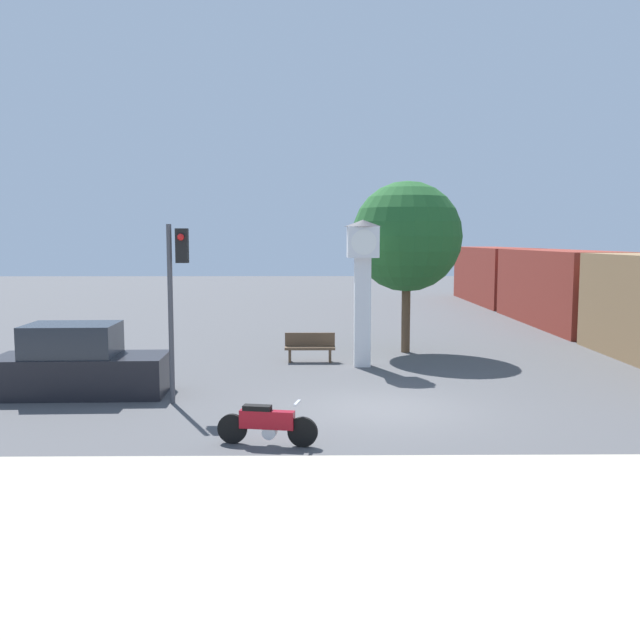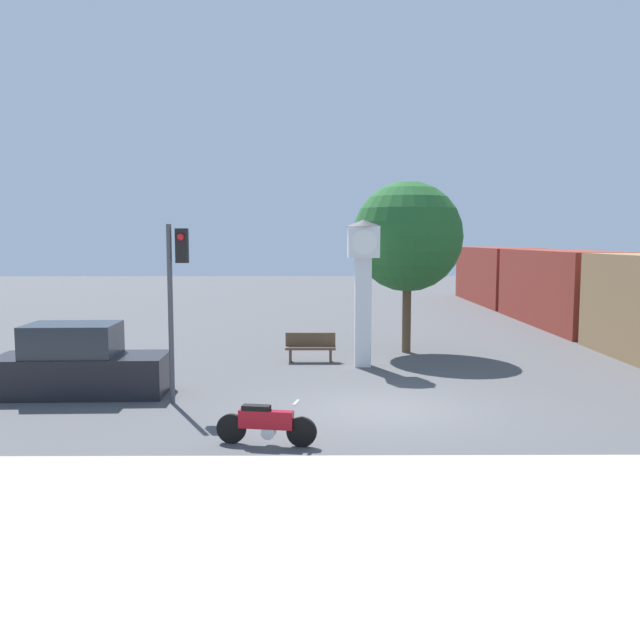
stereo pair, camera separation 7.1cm
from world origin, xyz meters
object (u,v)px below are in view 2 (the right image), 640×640
traffic_light (176,281)px  street_tree (408,237)px  freight_train (561,288)px  motorcycle (266,424)px  bench (310,347)px  clock_tower (363,270)px  parked_car (79,365)px

traffic_light → street_tree: bearing=50.2°
freight_train → street_tree: 11.54m
motorcycle → traffic_light: size_ratio=0.45×
motorcycle → bench: bearing=95.7°
traffic_light → motorcycle: bearing=-56.4°
freight_train → bench: (-11.38, -9.84, -1.21)m
clock_tower → parked_car: (-7.39, -4.00, -2.22)m
freight_train → parked_car: bearing=-139.5°
clock_tower → bench: clock_tower is taller
street_tree → bench: size_ratio=3.66×
motorcycle → bench: 9.32m
freight_train → clock_tower: bearing=-132.5°
street_tree → parked_car: (-9.09, -6.73, -3.22)m
clock_tower → traffic_light: bearing=-133.5°
parked_car → street_tree: bearing=34.7°
street_tree → bench: 5.17m
freight_train → traffic_light: traffic_light is taller
motorcycle → parked_car: bearing=148.7°
clock_tower → street_tree: street_tree is taller
bench → freight_train: bearing=40.9°
bench → motorcycle: bearing=-94.9°
motorcycle → freight_train: bearing=68.1°
clock_tower → parked_car: 8.69m
street_tree → parked_car: 11.76m
clock_tower → bench: bearing=153.2°
freight_train → parked_car: 22.59m
clock_tower → freight_train: 14.51m
freight_train → bench: bearing=-139.1°
traffic_light → bench: (3.12, 5.79, -2.43)m
clock_tower → traffic_light: (-4.72, -4.98, -0.05)m
bench → parked_car: (-5.78, -4.81, 0.26)m
motorcycle → clock_tower: (2.41, 8.47, 2.56)m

